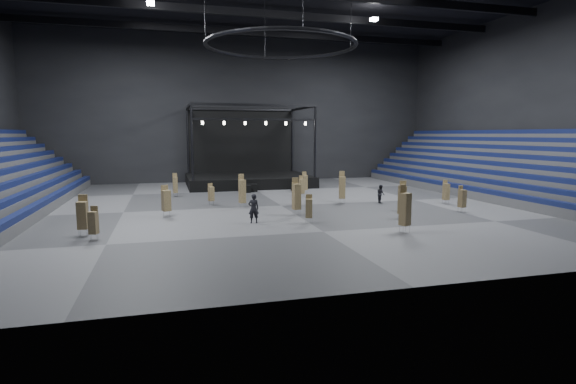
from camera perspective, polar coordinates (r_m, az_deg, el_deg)
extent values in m
plane|color=#4D4D4F|center=(37.65, -0.86, -1.74)|extent=(50.00, 50.00, 0.00)
cube|color=black|center=(57.84, -6.11, 10.34)|extent=(50.00, 0.20, 18.00)
cube|color=black|center=(17.87, 16.74, 16.88)|extent=(50.00, 0.20, 18.00)
cube|color=black|center=(49.75, 28.75, 9.98)|extent=(0.20, 42.00, 18.00)
cube|color=#0C1738|center=(37.46, -28.82, -1.23)|extent=(0.59, 40.00, 0.40)
cube|color=#0C1738|center=(37.59, -30.22, -0.14)|extent=(0.59, 40.00, 0.40)
cube|color=#0C1738|center=(37.76, -31.61, 0.94)|extent=(0.59, 40.00, 0.40)
cube|color=#454547|center=(47.58, 24.98, -0.07)|extent=(7.20, 40.00, 0.75)
cube|color=#0C1738|center=(45.47, 21.85, 0.51)|extent=(0.59, 40.00, 0.40)
cube|color=#454547|center=(47.83, 25.41, 0.40)|extent=(6.30, 40.00, 1.50)
cube|color=#0C1738|center=(45.94, 22.79, 1.47)|extent=(0.59, 40.00, 0.40)
cube|color=#454547|center=(48.08, 25.85, 0.86)|extent=(5.40, 40.00, 2.25)
cube|color=#0C1738|center=(46.44, 23.71, 2.41)|extent=(0.59, 40.00, 0.40)
cube|color=#454547|center=(48.34, 26.27, 1.31)|extent=(4.50, 40.00, 3.00)
cube|color=#0C1738|center=(46.95, 24.62, 3.33)|extent=(0.59, 40.00, 0.40)
cube|color=#454547|center=(48.61, 26.70, 1.76)|extent=(3.60, 40.00, 3.75)
cube|color=#0C1738|center=(47.50, 25.50, 4.23)|extent=(0.59, 40.00, 0.40)
cube|color=#454547|center=(48.88, 27.12, 2.20)|extent=(2.70, 40.00, 4.50)
cube|color=#0C1738|center=(48.06, 26.37, 5.10)|extent=(0.59, 40.00, 0.40)
cube|color=#454547|center=(49.15, 27.53, 2.64)|extent=(1.80, 40.00, 5.25)
cube|color=#0C1738|center=(48.65, 27.22, 5.96)|extent=(0.59, 40.00, 0.40)
cube|color=#454547|center=(49.44, 27.94, 3.08)|extent=(0.90, 40.00, 6.00)
cube|color=#0C1738|center=(49.26, 28.05, 6.79)|extent=(0.59, 40.00, 0.40)
cube|color=black|center=(52.61, -5.04, 1.49)|extent=(14.00, 10.00, 1.20)
cube|color=black|center=(57.07, -5.94, 6.56)|extent=(13.30, 0.30, 8.00)
cylinder|color=black|center=(47.01, -12.09, 6.16)|extent=(0.24, 0.24, 7.80)
cylinder|color=black|center=(56.19, -12.61, 6.31)|extent=(0.24, 0.24, 7.80)
cylinder|color=black|center=(49.51, 3.44, 6.36)|extent=(0.24, 0.24, 7.80)
cylinder|color=black|center=(58.31, 0.54, 6.52)|extent=(0.24, 0.24, 7.80)
cube|color=black|center=(47.91, -4.16, 10.99)|extent=(13.40, 0.25, 0.25)
cube|color=black|center=(56.95, -5.96, 10.39)|extent=(13.40, 0.25, 0.25)
cube|color=black|center=(47.84, -4.15, 9.19)|extent=(13.40, 0.20, 0.20)
cylinder|color=white|center=(47.09, -10.80, 8.63)|extent=(0.24, 0.24, 0.35)
cylinder|color=white|center=(47.31, -8.11, 8.68)|extent=(0.24, 0.24, 0.35)
cylinder|color=white|center=(47.63, -5.46, 8.71)|extent=(0.24, 0.24, 0.35)
cylinder|color=white|center=(48.05, -2.84, 8.72)|extent=(0.24, 0.24, 0.35)
cylinder|color=white|center=(48.57, -0.27, 8.71)|extent=(0.24, 0.24, 0.35)
cylinder|color=white|center=(49.18, 2.23, 8.69)|extent=(0.24, 0.24, 0.35)
torus|color=black|center=(37.84, -0.90, 18.09)|extent=(12.30, 12.30, 0.30)
cylinder|color=black|center=(40.24, 8.00, 21.01)|extent=(0.04, 0.04, 5.00)
cylinder|color=black|center=(44.06, -2.95, 19.86)|extent=(0.04, 0.04, 5.00)
cylinder|color=black|center=(37.41, -10.56, 22.03)|extent=(0.04, 0.04, 5.00)
cube|color=black|center=(45.41, -3.25, 21.69)|extent=(49.00, 0.35, 0.70)
cube|color=black|center=(53.05, -5.15, 19.57)|extent=(49.00, 0.35, 0.70)
cube|color=white|center=(41.43, -17.04, 21.94)|extent=(0.60, 0.60, 0.25)
cube|color=white|center=(45.64, 10.86, 20.72)|extent=(0.60, 0.60, 0.25)
cube|color=black|center=(46.10, -5.43, 0.37)|extent=(1.12, 0.58, 0.74)
cube|color=black|center=(46.80, -4.69, 0.53)|extent=(1.26, 0.70, 0.81)
cube|color=black|center=(47.78, 1.24, 0.75)|extent=(1.53, 1.18, 0.91)
cylinder|color=silver|center=(28.04, 14.41, -4.66)|extent=(0.03, 0.03, 0.45)
cylinder|color=silver|center=(28.41, 13.98, -4.50)|extent=(0.03, 0.03, 0.45)
cylinder|color=silver|center=(28.25, 15.16, -4.60)|extent=(0.03, 0.03, 0.45)
cylinder|color=silver|center=(28.61, 14.73, -4.43)|extent=(0.03, 0.03, 0.45)
cube|color=#978253|center=(28.11, 14.65, -2.13)|extent=(0.71, 0.71, 1.98)
cube|color=#978253|center=(28.11, 14.35, -0.18)|extent=(0.50, 0.26, 1.09)
cylinder|color=silver|center=(35.59, 14.20, -2.15)|extent=(0.03, 0.03, 0.43)
cylinder|color=silver|center=(35.94, 13.89, -2.04)|extent=(0.03, 0.03, 0.43)
cylinder|color=silver|center=(35.79, 14.78, -2.11)|extent=(0.03, 0.03, 0.43)
cylinder|color=silver|center=(36.14, 14.45, -2.01)|extent=(0.03, 0.03, 0.43)
cube|color=#978253|center=(35.72, 14.38, -0.49)|extent=(0.68, 0.68, 1.57)
cube|color=#978253|center=(35.84, 14.38, 0.72)|extent=(0.48, 0.25, 0.86)
cylinder|color=silver|center=(32.96, 0.84, -2.66)|extent=(0.03, 0.03, 0.44)
cylinder|color=silver|center=(33.35, 0.64, -2.54)|extent=(0.03, 0.03, 0.44)
cylinder|color=silver|center=(33.07, 1.53, -2.63)|extent=(0.03, 0.03, 0.44)
cylinder|color=silver|center=(33.47, 1.32, -2.51)|extent=(0.03, 0.03, 0.44)
cube|color=#978253|center=(33.03, 1.09, -0.60)|extent=(0.61, 0.61, 1.89)
cube|color=#978253|center=(33.11, 0.92, 0.98)|extent=(0.51, 0.16, 1.04)
cylinder|color=silver|center=(28.76, -25.01, -4.82)|extent=(0.03, 0.03, 0.45)
cylinder|color=silver|center=(29.18, -24.87, -4.65)|extent=(0.03, 0.03, 0.45)
cylinder|color=silver|center=(28.69, -24.16, -4.81)|extent=(0.03, 0.03, 0.45)
cylinder|color=silver|center=(29.11, -24.03, -4.63)|extent=(0.03, 0.03, 0.45)
cube|color=#978253|center=(28.75, -24.63, -2.71)|extent=(0.61, 0.61, 1.61)
cube|color=#978253|center=(28.85, -24.58, -1.15)|extent=(0.53, 0.13, 0.89)
cylinder|color=silver|center=(27.59, -23.81, -5.35)|extent=(0.03, 0.03, 0.37)
cylinder|color=silver|center=(27.93, -23.70, -5.19)|extent=(0.03, 0.03, 0.37)
cylinder|color=silver|center=(27.54, -23.09, -5.33)|extent=(0.03, 0.03, 0.37)
cylinder|color=silver|center=(27.88, -22.99, -5.18)|extent=(0.03, 0.03, 0.37)
cube|color=#978253|center=(27.57, -23.48, -3.60)|extent=(0.55, 0.55, 1.27)
cube|color=#978253|center=(27.64, -23.38, -2.34)|extent=(0.42, 0.18, 0.70)
cylinder|color=silver|center=(44.24, -14.31, -0.37)|extent=(0.03, 0.03, 0.36)
cylinder|color=silver|center=(44.58, -14.32, -0.31)|extent=(0.03, 0.03, 0.36)
cylinder|color=silver|center=(44.24, -13.86, -0.35)|extent=(0.03, 0.03, 0.36)
cylinder|color=silver|center=(44.58, -13.87, -0.29)|extent=(0.03, 0.03, 0.36)
cube|color=#978253|center=(44.30, -14.13, 0.88)|extent=(0.46, 0.46, 1.52)
cube|color=#978253|center=(44.41, -14.17, 1.82)|extent=(0.42, 0.07, 0.84)
cylinder|color=silver|center=(39.08, 6.71, -1.15)|extent=(0.03, 0.03, 0.40)
cylinder|color=silver|center=(39.44, 6.51, -1.07)|extent=(0.03, 0.03, 0.40)
cylinder|color=silver|center=(39.23, 7.23, -1.13)|extent=(0.03, 0.03, 0.40)
cylinder|color=silver|center=(39.58, 7.02, -1.05)|extent=(0.03, 0.03, 0.40)
cube|color=#978253|center=(39.18, 6.89, 0.57)|extent=(0.56, 0.56, 1.90)
cube|color=#978253|center=(39.28, 6.85, 1.91)|extent=(0.47, 0.14, 1.05)
cylinder|color=silver|center=(32.52, 14.10, -3.09)|extent=(0.03, 0.03, 0.36)
cylinder|color=silver|center=(32.81, 13.81, -2.99)|extent=(0.03, 0.03, 0.36)
cylinder|color=silver|center=(32.69, 14.63, -3.05)|extent=(0.03, 0.03, 0.36)
cylinder|color=silver|center=(32.98, 14.33, -2.95)|extent=(0.03, 0.03, 0.36)
cube|color=#978253|center=(32.59, 14.27, -1.30)|extent=(0.56, 0.56, 1.63)
cube|color=#978253|center=(32.60, 14.08, 0.07)|extent=(0.41, 0.19, 0.90)
cylinder|color=silver|center=(37.75, 0.82, -1.45)|extent=(0.03, 0.03, 0.35)
cylinder|color=silver|center=(38.07, 0.68, -1.37)|extent=(0.03, 0.03, 0.35)
cylinder|color=silver|center=(37.85, 1.30, -1.43)|extent=(0.03, 0.03, 0.35)
cylinder|color=silver|center=(38.16, 1.16, -1.35)|extent=(0.03, 0.03, 0.35)
cube|color=#978253|center=(37.84, 0.99, -0.20)|extent=(0.50, 0.50, 1.26)
cube|color=#978253|center=(37.94, 0.97, 0.70)|extent=(0.40, 0.13, 0.69)
cylinder|color=silver|center=(42.42, 1.62, -0.47)|extent=(0.03, 0.03, 0.36)
cylinder|color=silver|center=(42.75, 1.49, -0.41)|extent=(0.03, 0.03, 0.36)
cylinder|color=silver|center=(42.52, 2.06, -0.45)|extent=(0.03, 0.03, 0.36)
cylinder|color=silver|center=(42.85, 1.92, -0.39)|extent=(0.03, 0.03, 0.36)
cube|color=#978253|center=(42.53, 1.78, 0.73)|extent=(0.50, 0.50, 1.37)
cube|color=#978253|center=(42.62, 1.67, 1.60)|extent=(0.42, 0.12, 0.75)
cylinder|color=silver|center=(40.47, 19.32, -1.25)|extent=(0.03, 0.03, 0.38)
cylinder|color=silver|center=(40.76, 19.04, -1.18)|extent=(0.03, 0.03, 0.38)
cylinder|color=silver|center=(40.67, 19.74, -1.22)|extent=(0.03, 0.03, 0.38)
cylinder|color=silver|center=(40.96, 19.45, -1.15)|extent=(0.03, 0.03, 0.38)
cube|color=#978253|center=(40.60, 19.44, 0.03)|extent=(0.46, 0.46, 1.38)
cube|color=#978253|center=(40.68, 19.32, 0.96)|extent=(0.43, 0.07, 0.76)
cylinder|color=silver|center=(33.42, -15.52, -2.78)|extent=(0.03, 0.03, 0.45)
cylinder|color=silver|center=(33.84, -15.52, -2.66)|extent=(0.03, 0.03, 0.45)
cylinder|color=silver|center=(33.42, -14.79, -2.76)|extent=(0.03, 0.03, 0.45)
cylinder|color=silver|center=(33.84, -14.79, -2.63)|extent=(0.03, 0.03, 0.45)
cube|color=#978253|center=(33.48, -15.21, -1.06)|extent=(0.70, 0.70, 1.50)
cube|color=#978253|center=(33.59, -15.40, 0.17)|extent=(0.50, 0.26, 0.83)
cylinder|color=silver|center=(44.85, 2.00, -0.03)|extent=(0.03, 0.03, 0.37)
cylinder|color=silver|center=(45.19, 1.87, 0.02)|extent=(0.03, 0.03, 0.37)
cylinder|color=silver|center=(44.96, 2.43, -0.02)|extent=(0.03, 0.03, 0.37)
cylinder|color=silver|center=(45.29, 2.30, 0.04)|extent=(0.03, 0.03, 0.37)
cube|color=#978253|center=(44.96, 2.15, 1.18)|extent=(0.47, 0.47, 1.50)
cube|color=#978253|center=(45.07, 2.08, 2.09)|extent=(0.43, 0.07, 0.82)
cylinder|color=silver|center=(30.06, 2.44, -3.70)|extent=(0.03, 0.03, 0.38)
cylinder|color=silver|center=(30.40, 2.24, -3.58)|extent=(0.03, 0.03, 0.38)
cylinder|color=silver|center=(30.17, 3.10, -3.66)|extent=(0.03, 0.03, 0.38)
cylinder|color=silver|center=(30.51, 2.88, -3.54)|extent=(0.03, 0.03, 0.38)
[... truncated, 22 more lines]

